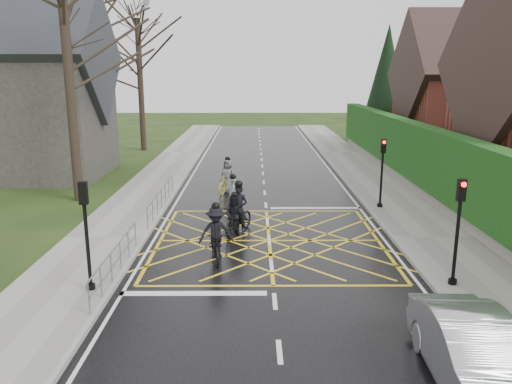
{
  "coord_description": "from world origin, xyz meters",
  "views": [
    {
      "loc": [
        -0.57,
        -17.39,
        6.02
      ],
      "look_at": [
        -0.47,
        2.27,
        1.3
      ],
      "focal_mm": 35.0,
      "sensor_mm": 36.0,
      "label": 1
    }
  ],
  "objects_px": {
    "cyclist_mid": "(216,239)",
    "car": "(476,356)",
    "cyclist_rear": "(239,216)",
    "cyclist_back": "(234,219)",
    "cyclist_lead": "(228,180)",
    "cyclist_front": "(233,201)"
  },
  "relations": [
    {
      "from": "cyclist_lead",
      "to": "car",
      "type": "distance_m",
      "value": 17.39
    },
    {
      "from": "cyclist_mid",
      "to": "car",
      "type": "relative_size",
      "value": 0.48
    },
    {
      "from": "cyclist_rear",
      "to": "cyclist_front",
      "type": "height_order",
      "value": "cyclist_rear"
    },
    {
      "from": "cyclist_rear",
      "to": "car",
      "type": "distance_m",
      "value": 10.86
    },
    {
      "from": "cyclist_rear",
      "to": "cyclist_front",
      "type": "relative_size",
      "value": 1.16
    },
    {
      "from": "cyclist_mid",
      "to": "cyclist_lead",
      "type": "xyz_separation_m",
      "value": [
        -0.09,
        9.46,
        -0.06
      ]
    },
    {
      "from": "cyclist_back",
      "to": "cyclist_lead",
      "type": "relative_size",
      "value": 0.86
    },
    {
      "from": "cyclist_front",
      "to": "cyclist_rear",
      "type": "bearing_deg",
      "value": -71.16
    },
    {
      "from": "cyclist_mid",
      "to": "cyclist_lead",
      "type": "distance_m",
      "value": 9.46
    },
    {
      "from": "cyclist_back",
      "to": "cyclist_lead",
      "type": "distance_m",
      "value": 7.04
    },
    {
      "from": "cyclist_rear",
      "to": "car",
      "type": "xyz_separation_m",
      "value": [
        4.83,
        -9.73,
        0.05
      ]
    },
    {
      "from": "cyclist_lead",
      "to": "car",
      "type": "relative_size",
      "value": 0.46
    },
    {
      "from": "cyclist_front",
      "to": "cyclist_lead",
      "type": "xyz_separation_m",
      "value": [
        -0.45,
        4.51,
        -0.04
      ]
    },
    {
      "from": "cyclist_front",
      "to": "car",
      "type": "distance_m",
      "value": 13.01
    },
    {
      "from": "cyclist_back",
      "to": "cyclist_mid",
      "type": "bearing_deg",
      "value": -90.52
    },
    {
      "from": "cyclist_rear",
      "to": "cyclist_mid",
      "type": "bearing_deg",
      "value": -79.82
    },
    {
      "from": "car",
      "to": "cyclist_back",
      "type": "bearing_deg",
      "value": 120.04
    },
    {
      "from": "cyclist_back",
      "to": "cyclist_front",
      "type": "distance_m",
      "value": 2.5
    },
    {
      "from": "cyclist_lead",
      "to": "car",
      "type": "xyz_separation_m",
      "value": [
        5.6,
        -16.46,
        0.07
      ]
    },
    {
      "from": "cyclist_rear",
      "to": "cyclist_lead",
      "type": "distance_m",
      "value": 6.78
    },
    {
      "from": "cyclist_back",
      "to": "car",
      "type": "xyz_separation_m",
      "value": [
        4.99,
        -9.45,
        0.08
      ]
    },
    {
      "from": "cyclist_lead",
      "to": "cyclist_front",
      "type": "bearing_deg",
      "value": -60.52
    }
  ]
}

